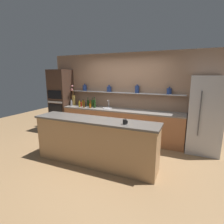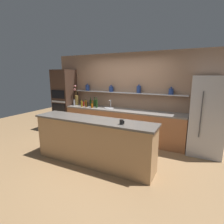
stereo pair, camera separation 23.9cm
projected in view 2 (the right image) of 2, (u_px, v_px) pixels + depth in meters
The scene contains 20 objects.
ground_plane at pixel (103, 155), 4.35m from camera, with size 12.00×12.00×0.00m, color olive.
back_wall_unit at pixel (128, 96), 5.47m from camera, with size 5.20×0.28×2.60m.
back_counter_unit at pixel (122, 124), 5.36m from camera, with size 3.72×0.62×0.92m.
island_counter at pixel (93, 141), 3.85m from camera, with size 2.80×0.61×1.02m.
refrigerator at pixel (207, 116), 4.22m from camera, with size 0.77×0.73×1.93m.
oven_tower at pixel (65, 100), 6.20m from camera, with size 0.67×0.64×2.12m.
flower_vase at pixel (76, 99), 6.05m from camera, with size 0.16×0.14×0.68m.
sink_fixture at pixel (109, 108), 5.45m from camera, with size 0.30×0.30×0.25m.
bottle_sauce_0 at pixel (92, 106), 5.51m from camera, with size 0.06×0.06×0.17m.
bottle_sauce_1 at pixel (88, 105), 5.74m from camera, with size 0.05×0.05×0.16m.
bottle_spirit_2 at pixel (92, 104), 5.60m from camera, with size 0.07×0.07×0.25m.
bottle_wine_3 at pixel (95, 103), 5.74m from camera, with size 0.08×0.08×0.31m.
bottle_spirit_4 at pixel (74, 103), 5.93m from camera, with size 0.07×0.07×0.23m.
bottle_wine_5 at pixel (91, 103), 5.89m from camera, with size 0.07×0.07×0.29m.
bottle_oil_6 at pixel (82, 104), 5.69m from camera, with size 0.06×0.06×0.24m.
bottle_oil_7 at pixel (85, 103), 5.89m from camera, with size 0.07×0.07×0.23m.
bottle_wine_8 at pixel (97, 103), 5.55m from camera, with size 0.07×0.07×0.34m.
bottle_sauce_9 at pixel (84, 104), 5.81m from camera, with size 0.06×0.06×0.18m.
bottle_spirit_10 at pixel (86, 104), 5.62m from camera, with size 0.06×0.06×0.26m.
coffee_mug at pixel (122, 122), 3.32m from camera, with size 0.10×0.08×0.09m.
Camera 2 is at (2.01, -3.50, 1.95)m, focal length 28.00 mm.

